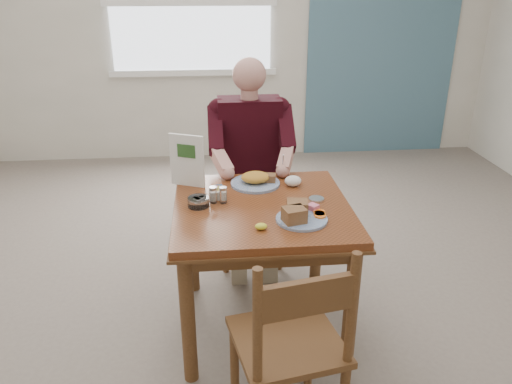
{
  "coord_description": "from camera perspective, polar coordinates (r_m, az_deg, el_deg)",
  "views": [
    {
      "loc": [
        -0.25,
        -2.32,
        1.83
      ],
      "look_at": [
        -0.03,
        0.0,
        0.82
      ],
      "focal_mm": 35.0,
      "sensor_mm": 36.0,
      "label": 1
    }
  ],
  "objects": [
    {
      "name": "caddy",
      "position": [
        2.65,
        -4.4,
        -0.13
      ],
      "size": [
        0.12,
        0.12,
        0.07
      ],
      "color": "white",
      "rests_on": "table"
    },
    {
      "name": "metal_dish",
      "position": [
        2.64,
        6.92,
        -0.8
      ],
      "size": [
        0.09,
        0.09,
        0.01
      ],
      "primitive_type": "cylinder",
      "rotation": [
        0.0,
        0.0,
        -0.09
      ],
      "color": "silver",
      "rests_on": "table"
    },
    {
      "name": "far_plate",
      "position": [
        2.81,
        0.05,
        1.38
      ],
      "size": [
        0.32,
        0.32,
        0.08
      ],
      "color": "white",
      "rests_on": "table"
    },
    {
      "name": "creamer",
      "position": [
        2.56,
        -6.6,
        -1.11
      ],
      "size": [
        0.12,
        0.12,
        0.05
      ],
      "color": "white",
      "rests_on": "table"
    },
    {
      "name": "wall_back",
      "position": [
        5.34,
        -2.9,
        18.69
      ],
      "size": [
        5.5,
        0.0,
        5.5
      ],
      "primitive_type": "plane",
      "rotation": [
        1.57,
        0.0,
        0.0
      ],
      "color": "silver",
      "rests_on": "ground"
    },
    {
      "name": "floor",
      "position": [
        2.96,
        0.63,
        -14.75
      ],
      "size": [
        6.0,
        6.0,
        0.0
      ],
      "primitive_type": "plane",
      "color": "#695C55",
      "rests_on": "ground"
    },
    {
      "name": "near_plate",
      "position": [
        2.41,
        4.98,
        -2.56
      ],
      "size": [
        0.28,
        0.28,
        0.08
      ],
      "color": "white",
      "rests_on": "table"
    },
    {
      "name": "menu",
      "position": [
        2.78,
        -7.89,
        3.61
      ],
      "size": [
        0.19,
        0.1,
        0.3
      ],
      "color": "white",
      "rests_on": "table"
    },
    {
      "name": "table",
      "position": [
        2.62,
        0.69,
        -3.68
      ],
      "size": [
        0.92,
        0.92,
        0.75
      ],
      "color": "brown",
      "rests_on": "ground"
    },
    {
      "name": "accent_panel",
      "position": [
        5.63,
        14.5,
        18.26
      ],
      "size": [
        1.6,
        0.02,
        2.8
      ],
      "primitive_type": "cube",
      "color": "#456C80",
      "rests_on": "ground"
    },
    {
      "name": "shakers",
      "position": [
        2.58,
        -4.35,
        -0.32
      ],
      "size": [
        0.1,
        0.05,
        0.09
      ],
      "color": "white",
      "rests_on": "table"
    },
    {
      "name": "chair_near",
      "position": [
        2.08,
        4.05,
        -17.15
      ],
      "size": [
        0.49,
        0.49,
        0.95
      ],
      "color": "brown",
      "rests_on": "ground"
    },
    {
      "name": "chair_far",
      "position": [
        3.41,
        -0.76,
        -0.02
      ],
      "size": [
        0.42,
        0.42,
        0.95
      ],
      "color": "brown",
      "rests_on": "ground"
    },
    {
      "name": "window",
      "position": [
        5.29,
        -7.55,
        20.66
      ],
      "size": [
        1.72,
        0.04,
        1.42
      ],
      "color": "white",
      "rests_on": "wall_back"
    },
    {
      "name": "napkin",
      "position": [
        2.8,
        4.25,
        1.27
      ],
      "size": [
        0.1,
        0.08,
        0.06
      ],
      "primitive_type": "ellipsoid",
      "rotation": [
        0.0,
        0.0,
        -0.07
      ],
      "color": "white",
      "rests_on": "table"
    },
    {
      "name": "lemon_wedge",
      "position": [
        2.32,
        0.59,
        -3.96
      ],
      "size": [
        0.07,
        0.06,
        0.03
      ],
      "primitive_type": "ellipsoid",
      "rotation": [
        0.0,
        0.0,
        0.43
      ],
      "color": "yellow",
      "rests_on": "table"
    },
    {
      "name": "diner",
      "position": [
        3.2,
        -0.65,
        4.81
      ],
      "size": [
        0.53,
        0.56,
        1.39
      ],
      "color": "gray",
      "rests_on": "chair_far"
    }
  ]
}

